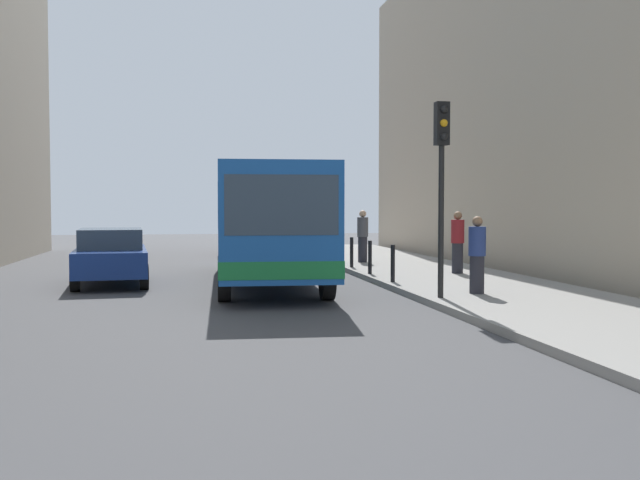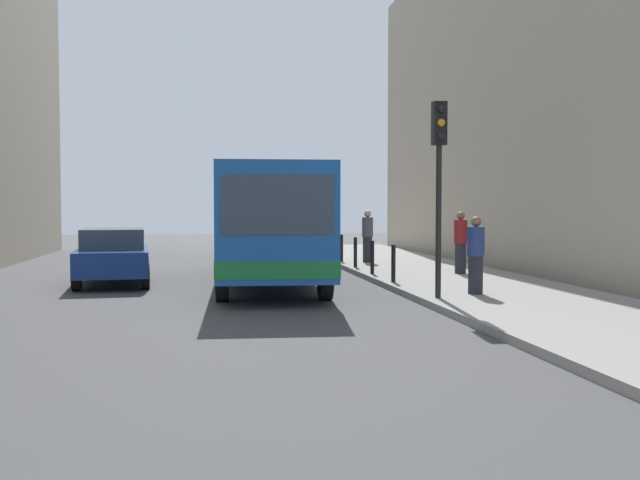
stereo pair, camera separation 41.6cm
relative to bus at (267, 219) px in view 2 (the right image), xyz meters
The scene contains 14 objects.
ground_plane 3.77m from the bus, 96.98° to the right, with size 80.00×80.00×0.00m, color #424244.
sidewalk 6.22m from the bus, 33.67° to the right, with size 4.40×40.00×0.15m, color gray.
building_right 11.93m from the bus, ahead, with size 7.00×32.00×12.12m, color #B2A38C.
bus is the anchor object (origin of this frame).
car_beside_bus 4.22m from the bus, behind, with size 2.13×4.52×1.48m.
car_behind_bus 11.83m from the bus, 86.27° to the left, with size 2.12×4.52×1.48m.
traffic_light 6.26m from the bus, 59.15° to the right, with size 0.28×0.33×4.10m.
bollard_near 3.77m from the bus, 32.42° to the right, with size 0.11×0.11×0.95m, color black.
bollard_mid 3.27m from the bus, ahead, with size 0.11×0.11×0.95m, color black.
bollard_far 4.29m from the bus, 42.73° to the left, with size 0.11×0.11×0.95m, color black.
bollard_farthest 6.11m from the bus, 59.58° to the left, with size 0.11×0.11×0.95m, color black.
pedestrian_near_signal 6.33m from the bus, 48.39° to the right, with size 0.38×0.38×1.71m.
pedestrian_mid_sidewalk 5.61m from the bus, ahead, with size 0.38×0.38×1.78m.
pedestrian_far_sidewalk 6.21m from the bus, 51.03° to the left, with size 0.38×0.38×1.79m.
Camera 2 is at (-1.33, -16.85, 2.06)m, focal length 41.62 mm.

